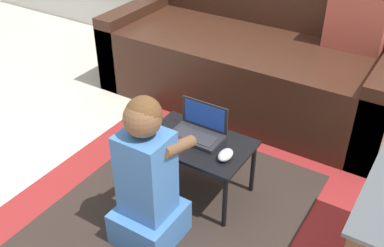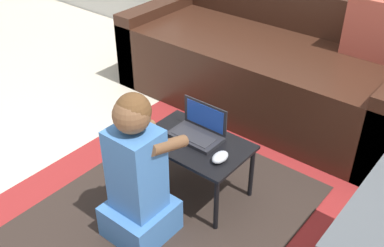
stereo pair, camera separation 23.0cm
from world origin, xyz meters
The scene contains 7 objects.
ground_plane centered at (0.00, 0.00, 0.00)m, with size 16.00×16.00×0.00m, color beige.
area_rug centered at (0.13, 0.01, 0.00)m, with size 1.61×1.93×0.01m.
couch centered at (-0.08, 1.28, 0.29)m, with size 2.01×0.90×0.84m.
laptop_desk centered at (0.13, 0.21, 0.29)m, with size 0.55×0.36×0.33m.
laptop centered at (0.11, 0.25, 0.36)m, with size 0.27×0.16×0.17m.
computer_mouse centered at (0.31, 0.16, 0.35)m, with size 0.06×0.10×0.04m.
person_seated centered at (0.11, -0.19, 0.34)m, with size 0.29×0.37×0.77m.
Camera 1 is at (1.09, -1.37, 1.66)m, focal length 42.00 mm.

